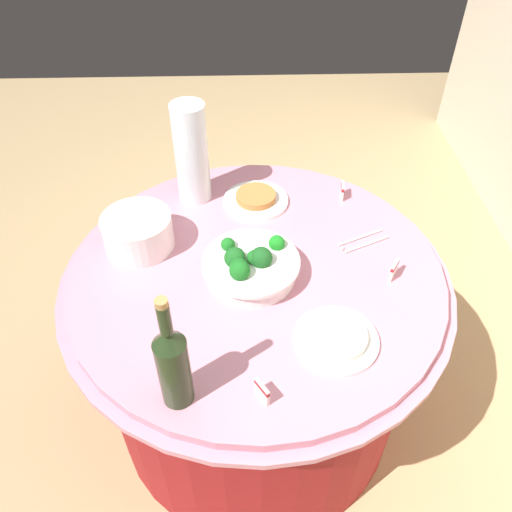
{
  "coord_description": "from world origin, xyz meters",
  "views": [
    {
      "loc": [
        1.08,
        -0.03,
        1.81
      ],
      "look_at": [
        0.0,
        0.0,
        0.79
      ],
      "focal_mm": 36.18,
      "sensor_mm": 36.0,
      "label": 1
    }
  ],
  "objects_px": {
    "wine_bottle": "(173,364)",
    "food_plate_peanuts": "(256,199)",
    "decorative_fruit_vase": "(192,156)",
    "label_placard_mid": "(264,391)",
    "plate_stack": "(138,232)",
    "food_plate_rice": "(336,338)",
    "broccoli_bowl": "(250,266)",
    "label_placard_front": "(342,190)",
    "label_placard_rear": "(394,269)",
    "serving_tongs": "(362,242)"
  },
  "relations": [
    {
      "from": "wine_bottle",
      "to": "food_plate_peanuts",
      "type": "xyz_separation_m",
      "value": [
        -0.74,
        0.2,
        -0.12
      ]
    },
    {
      "from": "decorative_fruit_vase",
      "to": "label_placard_mid",
      "type": "bearing_deg",
      "value": 14.28
    },
    {
      "from": "plate_stack",
      "to": "food_plate_rice",
      "type": "distance_m",
      "value": 0.67
    },
    {
      "from": "broccoli_bowl",
      "to": "label_placard_mid",
      "type": "bearing_deg",
      "value": 3.1
    },
    {
      "from": "label_placard_front",
      "to": "label_placard_rear",
      "type": "height_order",
      "value": "same"
    },
    {
      "from": "food_plate_rice",
      "to": "label_placard_rear",
      "type": "height_order",
      "value": "label_placard_rear"
    },
    {
      "from": "broccoli_bowl",
      "to": "label_placard_rear",
      "type": "xyz_separation_m",
      "value": [
        0.01,
        0.41,
        -0.01
      ]
    },
    {
      "from": "plate_stack",
      "to": "label_placard_front",
      "type": "height_order",
      "value": "plate_stack"
    },
    {
      "from": "food_plate_peanuts",
      "to": "plate_stack",
      "type": "bearing_deg",
      "value": -59.94
    },
    {
      "from": "broccoli_bowl",
      "to": "label_placard_mid",
      "type": "xyz_separation_m",
      "value": [
        0.4,
        0.02,
        -0.01
      ]
    },
    {
      "from": "food_plate_rice",
      "to": "label_placard_mid",
      "type": "relative_size",
      "value": 4.0
    },
    {
      "from": "food_plate_rice",
      "to": "broccoli_bowl",
      "type": "bearing_deg",
      "value": -138.49
    },
    {
      "from": "serving_tongs",
      "to": "label_placard_mid",
      "type": "relative_size",
      "value": 2.98
    },
    {
      "from": "plate_stack",
      "to": "food_plate_peanuts",
      "type": "height_order",
      "value": "plate_stack"
    },
    {
      "from": "label_placard_front",
      "to": "decorative_fruit_vase",
      "type": "bearing_deg",
      "value": -92.61
    },
    {
      "from": "decorative_fruit_vase",
      "to": "food_plate_peanuts",
      "type": "bearing_deg",
      "value": 79.17
    },
    {
      "from": "broccoli_bowl",
      "to": "wine_bottle",
      "type": "xyz_separation_m",
      "value": [
        0.39,
        -0.18,
        0.09
      ]
    },
    {
      "from": "label_placard_rear",
      "to": "label_placard_mid",
      "type": "bearing_deg",
      "value": -45.2
    },
    {
      "from": "food_plate_rice",
      "to": "label_placard_front",
      "type": "bearing_deg",
      "value": 169.98
    },
    {
      "from": "broccoli_bowl",
      "to": "plate_stack",
      "type": "distance_m",
      "value": 0.37
    },
    {
      "from": "label_placard_mid",
      "to": "label_placard_front",
      "type": "bearing_deg",
      "value": 158.79
    },
    {
      "from": "broccoli_bowl",
      "to": "wine_bottle",
      "type": "bearing_deg",
      "value": -24.5
    },
    {
      "from": "decorative_fruit_vase",
      "to": "label_placard_front",
      "type": "height_order",
      "value": "decorative_fruit_vase"
    },
    {
      "from": "label_placard_front",
      "to": "label_placard_mid",
      "type": "relative_size",
      "value": 1.0
    },
    {
      "from": "food_plate_peanuts",
      "to": "label_placard_front",
      "type": "height_order",
      "value": "label_placard_front"
    },
    {
      "from": "label_placard_rear",
      "to": "label_placard_front",
      "type": "bearing_deg",
      "value": -166.89
    },
    {
      "from": "label_placard_rear",
      "to": "wine_bottle",
      "type": "bearing_deg",
      "value": -57.54
    },
    {
      "from": "plate_stack",
      "to": "food_plate_peanuts",
      "type": "xyz_separation_m",
      "value": [
        -0.21,
        0.36,
        -0.04
      ]
    },
    {
      "from": "broccoli_bowl",
      "to": "decorative_fruit_vase",
      "type": "height_order",
      "value": "decorative_fruit_vase"
    },
    {
      "from": "broccoli_bowl",
      "to": "food_plate_rice",
      "type": "distance_m",
      "value": 0.32
    },
    {
      "from": "food_plate_rice",
      "to": "food_plate_peanuts",
      "type": "xyz_separation_m",
      "value": [
        -0.59,
        -0.19,
        0.0
      ]
    },
    {
      "from": "food_plate_rice",
      "to": "food_plate_peanuts",
      "type": "bearing_deg",
      "value": -162.54
    },
    {
      "from": "decorative_fruit_vase",
      "to": "food_plate_peanuts",
      "type": "xyz_separation_m",
      "value": [
        0.04,
        0.21,
        -0.15
      ]
    },
    {
      "from": "broccoli_bowl",
      "to": "label_placard_rear",
      "type": "height_order",
      "value": "broccoli_bowl"
    },
    {
      "from": "label_placard_front",
      "to": "label_placard_rear",
      "type": "bearing_deg",
      "value": 13.11
    },
    {
      "from": "food_plate_rice",
      "to": "serving_tongs",
      "type": "bearing_deg",
      "value": 160.28
    },
    {
      "from": "decorative_fruit_vase",
      "to": "label_placard_mid",
      "type": "relative_size",
      "value": 6.18
    },
    {
      "from": "food_plate_rice",
      "to": "food_plate_peanuts",
      "type": "height_order",
      "value": "food_plate_peanuts"
    },
    {
      "from": "broccoli_bowl",
      "to": "label_placard_mid",
      "type": "distance_m",
      "value": 0.4
    },
    {
      "from": "plate_stack",
      "to": "decorative_fruit_vase",
      "type": "relative_size",
      "value": 0.62
    },
    {
      "from": "decorative_fruit_vase",
      "to": "label_placard_rear",
      "type": "relative_size",
      "value": 6.18
    },
    {
      "from": "label_placard_mid",
      "to": "label_placard_rear",
      "type": "xyz_separation_m",
      "value": [
        -0.39,
        0.39,
        0.0
      ]
    },
    {
      "from": "food_plate_peanuts",
      "to": "label_placard_rear",
      "type": "xyz_separation_m",
      "value": [
        0.37,
        0.38,
        0.02
      ]
    },
    {
      "from": "plate_stack",
      "to": "label_placard_mid",
      "type": "relative_size",
      "value": 3.82
    },
    {
      "from": "plate_stack",
      "to": "serving_tongs",
      "type": "distance_m",
      "value": 0.69
    },
    {
      "from": "food_plate_rice",
      "to": "label_placard_mid",
      "type": "distance_m",
      "value": 0.25
    },
    {
      "from": "food_plate_rice",
      "to": "label_placard_rear",
      "type": "bearing_deg",
      "value": 138.82
    },
    {
      "from": "label_placard_mid",
      "to": "label_placard_rear",
      "type": "distance_m",
      "value": 0.55
    },
    {
      "from": "wine_bottle",
      "to": "serving_tongs",
      "type": "relative_size",
      "value": 2.05
    },
    {
      "from": "label_placard_mid",
      "to": "plate_stack",
      "type": "bearing_deg",
      "value": -146.7
    }
  ]
}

